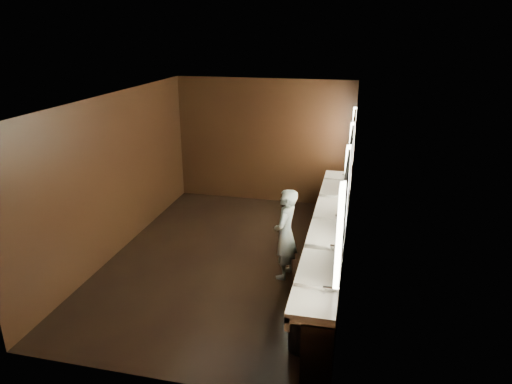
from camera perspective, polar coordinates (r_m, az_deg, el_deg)
floor at (r=8.12m, az=-3.55°, el=-8.26°), size 6.00×6.00×0.00m
ceiling at (r=7.24m, az=-4.02°, el=11.69°), size 4.00×6.00×0.02m
wall_back at (r=10.36m, az=1.00°, el=6.34°), size 4.00×0.02×2.80m
wall_front at (r=5.01m, az=-13.74°, el=-9.71°), size 4.00×0.02×2.80m
wall_left at (r=8.34m, az=-17.06°, el=2.08°), size 0.02×6.00×2.80m
wall_right at (r=7.27m, az=11.52°, el=-0.03°), size 0.02×6.00×2.80m
sink_counter at (r=7.62m, az=9.49°, el=-6.31°), size 0.55×5.40×1.01m
mirror_band at (r=7.16m, az=11.55°, el=2.62°), size 0.06×5.03×1.15m
person at (r=7.26m, az=3.70°, el=-5.25°), size 0.45×0.60×1.49m
trash_bin at (r=5.98m, az=5.68°, el=-16.99°), size 0.34×0.34×0.50m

